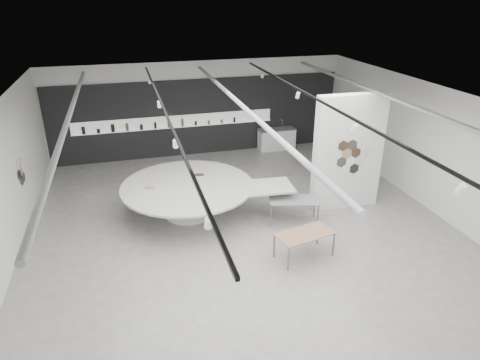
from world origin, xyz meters
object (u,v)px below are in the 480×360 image
object	(u,v)px
sample_table_wood	(305,235)
kitchen_counter	(277,139)
partition_column	(348,153)
display_island	(191,195)
sample_table_stone	(294,201)

from	to	relation	value
sample_table_wood	kitchen_counter	xyz separation A→B (m)	(2.09, 7.87, -0.19)
partition_column	sample_table_wood	world-z (taller)	partition_column
partition_column	sample_table_wood	distance (m)	3.49
partition_column	display_island	distance (m)	4.96
sample_table_stone	kitchen_counter	size ratio (longest dim) A/B	0.99
display_island	sample_table_wood	distance (m)	3.87
sample_table_stone	display_island	bearing A→B (deg)	156.02
partition_column	sample_table_stone	world-z (taller)	partition_column
sample_table_wood	partition_column	bearing A→B (deg)	44.62
partition_column	kitchen_counter	world-z (taller)	partition_column
sample_table_stone	partition_column	bearing A→B (deg)	16.12
partition_column	sample_table_wood	xyz separation A→B (m)	(-2.34, -2.31, -1.16)
sample_table_stone	sample_table_wood	bearing A→B (deg)	-103.01
display_island	sample_table_wood	size ratio (longest dim) A/B	3.27
partition_column	sample_table_wood	bearing A→B (deg)	-135.38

